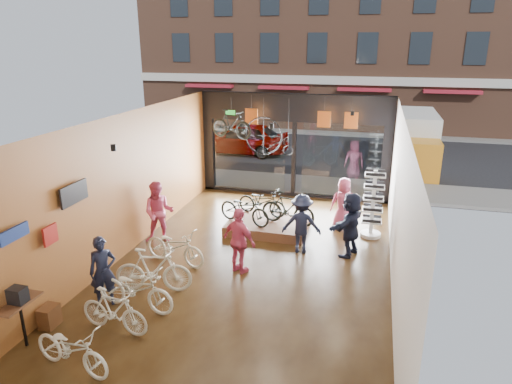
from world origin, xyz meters
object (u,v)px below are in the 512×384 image
(floor_bike_2, at_px, (136,289))
(penny_farthing, at_px, (271,138))
(customer_1, at_px, (159,212))
(box_truck, at_px, (412,143))
(display_platform, at_px, (268,225))
(street_car, at_px, (242,138))
(floor_bike_3, at_px, (153,270))
(customer_2, at_px, (239,241))
(customer_0, at_px, (103,271))
(display_bike_right, at_px, (262,202))
(customer_3, at_px, (301,224))
(floor_bike_0, at_px, (71,349))
(floor_bike_4, at_px, (175,246))
(customer_5, at_px, (351,224))
(hung_bike, at_px, (231,124))
(sunglasses_rack, at_px, (373,204))
(display_bike_mid, at_px, (288,208))
(floor_bike_1, at_px, (114,311))
(customer_4, at_px, (344,204))
(display_bike_left, at_px, (244,209))

(floor_bike_2, distance_m, penny_farthing, 7.36)
(customer_1, bearing_deg, box_truck, 37.07)
(display_platform, bearing_deg, street_car, 111.02)
(floor_bike_3, bearing_deg, customer_2, -61.45)
(box_truck, distance_m, floor_bike_2, 15.01)
(floor_bike_3, height_order, customer_0, customer_0)
(street_car, height_order, display_bike_right, street_car)
(customer_0, xyz_separation_m, customer_3, (3.74, 3.73, 0.03))
(display_platform, xyz_separation_m, customer_2, (-0.06, -2.83, 0.70))
(floor_bike_0, relative_size, floor_bike_4, 0.91)
(customer_5, bearing_deg, hung_bike, -102.76)
(floor_bike_4, relative_size, customer_0, 1.15)
(floor_bike_3, bearing_deg, customer_3, -56.68)
(floor_bike_2, xyz_separation_m, sunglasses_rack, (4.82, 5.34, 0.54))
(floor_bike_2, bearing_deg, customer_0, 95.90)
(floor_bike_4, bearing_deg, customer_0, 177.05)
(street_car, height_order, customer_3, customer_3)
(customer_2, xyz_separation_m, sunglasses_rack, (3.14, 3.15, 0.17))
(display_bike_mid, distance_m, customer_3, 1.31)
(floor_bike_2, distance_m, sunglasses_rack, 7.21)
(floor_bike_1, height_order, hung_bike, hung_bike)
(floor_bike_1, relative_size, floor_bike_3, 0.86)
(floor_bike_1, bearing_deg, street_car, 13.61)
(floor_bike_2, xyz_separation_m, customer_2, (1.67, 2.18, 0.37))
(floor_bike_3, bearing_deg, display_platform, -33.80)
(floor_bike_2, bearing_deg, display_platform, -12.45)
(floor_bike_2, distance_m, customer_2, 2.77)
(customer_0, distance_m, hung_bike, 7.14)
(customer_4, xyz_separation_m, hung_bike, (-3.91, 1.07, 2.11))
(display_bike_left, height_order, hung_bike, hung_bike)
(penny_farthing, bearing_deg, floor_bike_4, -107.23)
(display_bike_left, bearing_deg, sunglasses_rack, -59.70)
(display_bike_right, bearing_deg, display_bike_left, 172.10)
(customer_5, bearing_deg, customer_3, -61.65)
(hung_bike, bearing_deg, customer_1, 179.49)
(street_car, xyz_separation_m, customer_5, (6.21, -10.68, 0.07))
(display_bike_mid, xyz_separation_m, hung_bike, (-2.33, 1.87, 2.12))
(street_car, xyz_separation_m, display_bike_right, (3.36, -9.10, -0.08))
(display_bike_mid, bearing_deg, sunglasses_rack, -69.20)
(box_truck, relative_size, floor_bike_2, 3.39)
(floor_bike_4, relative_size, hung_bike, 1.16)
(sunglasses_rack, bearing_deg, street_car, 127.38)
(penny_farthing, bearing_deg, floor_bike_3, -102.34)
(customer_5, bearing_deg, street_car, -128.37)
(customer_1, distance_m, penny_farthing, 4.62)
(customer_5, relative_size, hung_bike, 1.12)
(customer_2, relative_size, penny_farthing, 1.06)
(display_bike_right, height_order, customer_5, customer_5)
(customer_0, height_order, sunglasses_rack, sunglasses_rack)
(floor_bike_1, relative_size, sunglasses_rack, 0.76)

